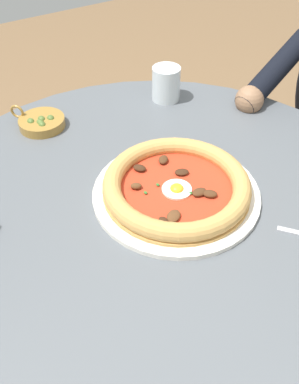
{
  "coord_description": "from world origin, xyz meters",
  "views": [
    {
      "loc": [
        -0.46,
        0.31,
        1.27
      ],
      "look_at": [
        0.01,
        0.01,
        0.75
      ],
      "focal_mm": 39.42,
      "sensor_mm": 36.0,
      "label": 1
    }
  ],
  "objects_px": {
    "olive_pan": "(41,122)",
    "pizza_on_plate": "(176,187)",
    "water_glass": "(166,85)",
    "dining_table": "(157,263)"
  },
  "relations": [
    {
      "from": "pizza_on_plate",
      "to": "water_glass",
      "type": "height_order",
      "value": "water_glass"
    },
    {
      "from": "dining_table",
      "to": "olive_pan",
      "type": "height_order",
      "value": "olive_pan"
    },
    {
      "from": "dining_table",
      "to": "pizza_on_plate",
      "type": "xyz_separation_m",
      "value": [
        0.01,
        -0.04,
        0.19
      ]
    },
    {
      "from": "water_glass",
      "to": "olive_pan",
      "type": "distance_m",
      "value": 0.32
    },
    {
      "from": "dining_table",
      "to": "pizza_on_plate",
      "type": "distance_m",
      "value": 0.19
    },
    {
      "from": "water_glass",
      "to": "olive_pan",
      "type": "bearing_deg",
      "value": 80.9
    },
    {
      "from": "water_glass",
      "to": "olive_pan",
      "type": "height_order",
      "value": "water_glass"
    },
    {
      "from": "pizza_on_plate",
      "to": "water_glass",
      "type": "bearing_deg",
      "value": -31.16
    },
    {
      "from": "olive_pan",
      "to": "pizza_on_plate",
      "type": "bearing_deg",
      "value": -160.62
    },
    {
      "from": "dining_table",
      "to": "water_glass",
      "type": "height_order",
      "value": "water_glass"
    }
  ]
}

